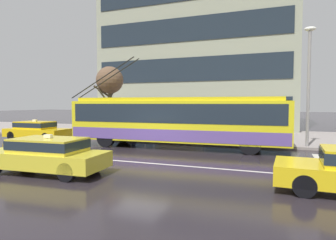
# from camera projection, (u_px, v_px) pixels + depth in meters

# --- Properties ---
(ground_plane) EXTENTS (160.00, 160.00, 0.00)m
(ground_plane) POSITION_uv_depth(u_px,v_px,m) (139.00, 157.00, 13.69)
(ground_plane) COLOR #272127
(sidewalk_slab) EXTENTS (80.00, 10.00, 0.14)m
(sidewalk_slab) POSITION_uv_depth(u_px,v_px,m) (195.00, 134.00, 22.93)
(sidewalk_slab) COLOR gray
(sidewalk_slab) RESTS_ON ground_plane
(crosswalk_stripe_edge_near) EXTENTS (0.44, 4.40, 0.01)m
(crosswalk_stripe_edge_near) POSITION_uv_depth(u_px,v_px,m) (323.00, 163.00, 12.25)
(crosswalk_stripe_edge_near) COLOR beige
(crosswalk_stripe_edge_near) RESTS_ON ground_plane
(lane_centre_line) EXTENTS (72.00, 0.14, 0.01)m
(lane_centre_line) POSITION_uv_depth(u_px,v_px,m) (126.00, 161.00, 12.57)
(lane_centre_line) COLOR silver
(lane_centre_line) RESTS_ON ground_plane
(trolleybus) EXTENTS (12.79, 2.96, 5.19)m
(trolleybus) POSITION_uv_depth(u_px,v_px,m) (176.00, 120.00, 16.43)
(trolleybus) COLOR yellow
(trolleybus) RESTS_ON ground_plane
(taxi_queued_behind_bus) EXTENTS (4.42, 1.84, 1.39)m
(taxi_queued_behind_bus) POSITION_uv_depth(u_px,v_px,m) (36.00, 130.00, 19.85)
(taxi_queued_behind_bus) COLOR yellow
(taxi_queued_behind_bus) RESTS_ON ground_plane
(taxi_oncoming_near) EXTENTS (4.62, 2.02, 1.39)m
(taxi_oncoming_near) POSITION_uv_depth(u_px,v_px,m) (46.00, 154.00, 10.45)
(taxi_oncoming_near) COLOR yellow
(taxi_oncoming_near) RESTS_ON ground_plane
(bus_shelter) EXTENTS (4.11, 1.82, 2.53)m
(bus_shelter) POSITION_uv_depth(u_px,v_px,m) (176.00, 110.00, 20.25)
(bus_shelter) COLOR gray
(bus_shelter) RESTS_ON sidewalk_slab
(pedestrian_at_shelter) EXTENTS (1.08, 1.08, 2.01)m
(pedestrian_at_shelter) POSITION_uv_depth(u_px,v_px,m) (134.00, 115.00, 19.83)
(pedestrian_at_shelter) COLOR navy
(pedestrian_at_shelter) RESTS_ON sidewalk_slab
(pedestrian_approaching_curb) EXTENTS (1.27, 1.27, 1.95)m
(pedestrian_approaching_curb) POSITION_uv_depth(u_px,v_px,m) (130.00, 114.00, 21.28)
(pedestrian_approaching_curb) COLOR black
(pedestrian_approaching_curb) RESTS_ON sidewalk_slab
(street_lamp) EXTENTS (0.60, 0.32, 6.48)m
(street_lamp) POSITION_uv_depth(u_px,v_px,m) (309.00, 76.00, 15.81)
(street_lamp) COLOR gray
(street_lamp) RESTS_ON sidewalk_slab
(street_tree_bare) EXTENTS (2.03, 2.03, 5.10)m
(street_tree_bare) POSITION_uv_depth(u_px,v_px,m) (110.00, 81.00, 21.75)
(street_tree_bare) COLOR #4D4735
(street_tree_bare) RESTS_ON sidewalk_slab
(office_tower_corner_left) EXTENTS (19.31, 12.67, 22.01)m
(office_tower_corner_left) POSITION_uv_depth(u_px,v_px,m) (203.00, 25.00, 31.81)
(office_tower_corner_left) COLOR #969B83
(office_tower_corner_left) RESTS_ON ground_plane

